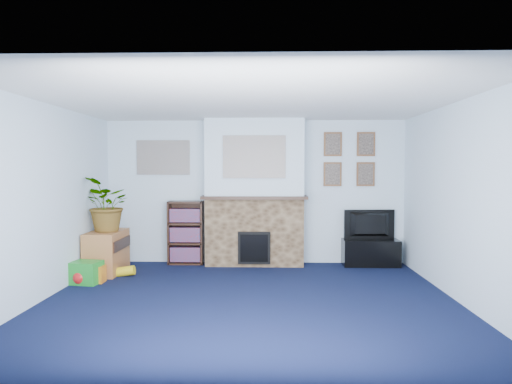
{
  "coord_description": "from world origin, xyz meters",
  "views": [
    {
      "loc": [
        0.23,
        -5.43,
        1.6
      ],
      "look_at": [
        0.06,
        0.88,
        1.27
      ],
      "focal_mm": 32.0,
      "sensor_mm": 36.0,
      "label": 1
    }
  ],
  "objects_px": {
    "tv_stand": "(371,252)",
    "sideboard": "(107,250)",
    "bookshelf": "(186,234)",
    "television": "(371,225)"
  },
  "relations": [
    {
      "from": "tv_stand",
      "to": "bookshelf",
      "type": "relative_size",
      "value": 0.87
    },
    {
      "from": "tv_stand",
      "to": "bookshelf",
      "type": "bearing_deg",
      "value": 178.57
    },
    {
      "from": "tv_stand",
      "to": "sideboard",
      "type": "bearing_deg",
      "value": -171.37
    },
    {
      "from": "tv_stand",
      "to": "television",
      "type": "bearing_deg",
      "value": 90.0
    },
    {
      "from": "tv_stand",
      "to": "sideboard",
      "type": "distance_m",
      "value": 4.2
    },
    {
      "from": "sideboard",
      "to": "television",
      "type": "bearing_deg",
      "value": 8.9
    },
    {
      "from": "tv_stand",
      "to": "television",
      "type": "relative_size",
      "value": 1.08
    },
    {
      "from": "bookshelf",
      "to": "television",
      "type": "bearing_deg",
      "value": -1.06
    },
    {
      "from": "bookshelf",
      "to": "sideboard",
      "type": "xyz_separation_m",
      "value": [
        -1.09,
        -0.71,
        -0.15
      ]
    },
    {
      "from": "television",
      "to": "bookshelf",
      "type": "distance_m",
      "value": 3.06
    }
  ]
}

